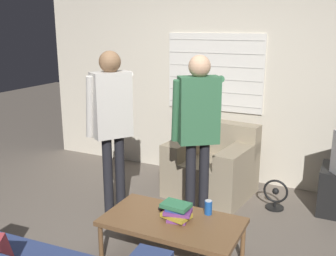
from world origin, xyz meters
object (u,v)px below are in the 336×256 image
Objects in this scene: book_stack at (177,211)px; spare_remote at (164,207)px; person_right_standing at (198,120)px; soda_can at (208,207)px; floor_fan at (275,196)px; coffee_table at (172,223)px; person_left_standing at (111,115)px; armchair_beige at (212,166)px.

spare_remote is at bearing 142.00° from book_stack.
spare_remote is (-0.09, -0.57, -0.68)m from person_right_standing.
soda_can is at bearing 46.51° from book_stack.
floor_fan is (0.36, 1.17, -0.30)m from soda_can.
person_right_standing is at bearing 95.54° from coffee_table.
spare_remote is at bearing 133.08° from coffee_table.
floor_fan is at bearing 8.60° from person_right_standing.
person_left_standing is at bearing 166.15° from soda_can.
coffee_table is 9.19× the size of soda_can.
person_left_standing reaches higher than floor_fan.
floor_fan is at bearing 67.89° from book_stack.
spare_remote is (0.02, -1.33, 0.07)m from armchair_beige.
person_right_standing reaches higher than spare_remote.
armchair_beige reaches higher than spare_remote.
coffee_table is 4.39× the size of book_stack.
person_right_standing is at bearing 90.53° from spare_remote.
coffee_table is 3.43× the size of floor_fan.
armchair_beige is 1.33m from spare_remote.
person_right_standing is 13.51× the size of soda_can.
coffee_table is 8.59× the size of spare_remote.
coffee_table is at bearing -113.11° from floor_fan.
book_stack is (0.04, 0.02, 0.11)m from coffee_table.
floor_fan is (1.51, 0.89, -0.94)m from person_left_standing.
coffee_table is at bearing -120.69° from person_right_standing.
person_right_standing reaches higher than armchair_beige.
book_stack reaches higher than soda_can.
person_left_standing is at bearing 150.79° from coffee_table.
book_stack is at bearing -117.74° from person_right_standing.
person_right_standing is 6.46× the size of book_stack.
armchair_beige is 0.58× the size of person_left_standing.
person_left_standing is at bearing 165.05° from spare_remote.
book_stack is 2.09× the size of soda_can.
soda_can is (0.20, 0.21, -0.01)m from book_stack.
soda_can is 0.93× the size of spare_remote.
spare_remote is at bearing -135.06° from person_right_standing.
soda_can is 1.26m from floor_fan.
book_stack is 0.29m from soda_can.
person_right_standing reaches higher than book_stack.
person_right_standing reaches higher than floor_fan.
person_right_standing is 1.32m from floor_fan.
coffee_table is 1.03m from person_right_standing.
person_right_standing is (0.10, -0.77, 0.74)m from armchair_beige.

